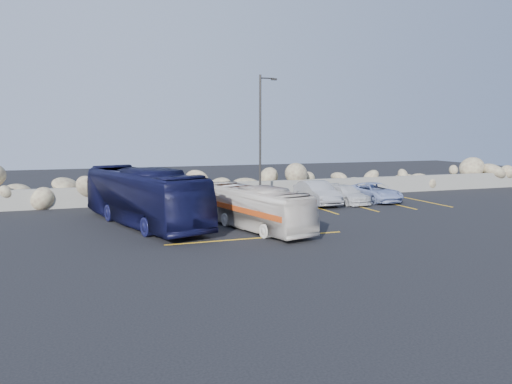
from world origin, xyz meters
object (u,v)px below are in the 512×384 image
object	(u,v)px
car_b	(317,193)
car_c	(346,194)
tour_coach	(143,197)
car_a	(251,197)
lamppost	(261,136)
vintage_bus	(255,208)
car_d	(375,192)

from	to	relation	value
car_b	car_c	size ratio (longest dim) A/B	1.12
tour_coach	car_c	size ratio (longest dim) A/B	2.56
car_a	car_b	distance (m)	4.45
tour_coach	car_c	bearing A→B (deg)	-2.55
lamppost	vintage_bus	distance (m)	8.64
lamppost	car_b	distance (m)	5.02
vintage_bus	car_d	size ratio (longest dim) A/B	1.68
car_a	car_d	distance (m)	8.66
car_a	car_d	xyz separation A→B (m)	(8.66, 0.17, -0.08)
car_a	car_c	xyz separation A→B (m)	(6.41, -0.02, -0.12)
vintage_bus	tour_coach	distance (m)	5.56
vintage_bus	car_a	bearing A→B (deg)	59.09
lamppost	vintage_bus	bearing A→B (deg)	-112.10
lamppost	vintage_bus	size ratio (longest dim) A/B	1.09
car_b	vintage_bus	bearing A→B (deg)	-133.33
lamppost	car_a	xyz separation A→B (m)	(-1.13, -1.32, -3.61)
car_d	lamppost	bearing A→B (deg)	169.47
car_d	vintage_bus	bearing A→B (deg)	-151.13
lamppost	car_d	xyz separation A→B (m)	(7.53, -1.15, -3.69)
lamppost	tour_coach	size ratio (longest dim) A/B	0.79
lamppost	tour_coach	world-z (taller)	lamppost
vintage_bus	car_c	size ratio (longest dim) A/B	1.87
tour_coach	car_d	world-z (taller)	tour_coach
lamppost	car_a	world-z (taller)	lamppost
car_d	car_a	bearing A→B (deg)	179.27
lamppost	car_c	distance (m)	6.60
car_b	lamppost	bearing A→B (deg)	162.33
car_b	car_d	xyz separation A→B (m)	(4.21, 0.04, -0.12)
vintage_bus	car_b	size ratio (longest dim) A/B	1.67
vintage_bus	tour_coach	world-z (taller)	tour_coach
lamppost	car_c	xyz separation A→B (m)	(5.28, -1.33, -3.73)
car_a	car_b	xyz separation A→B (m)	(4.45, 0.12, 0.04)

